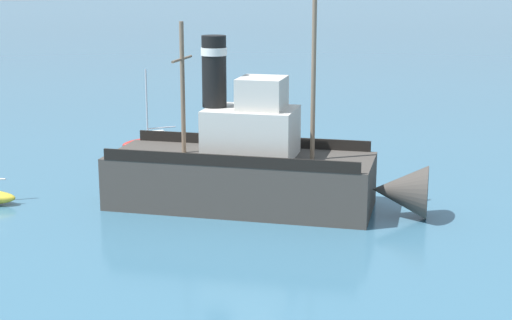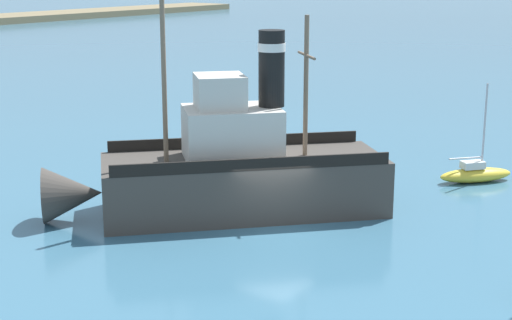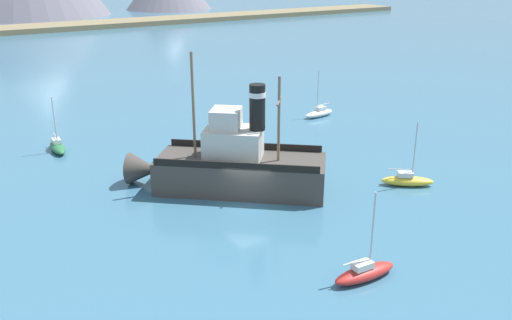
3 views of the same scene
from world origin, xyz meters
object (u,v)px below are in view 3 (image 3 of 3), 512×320
Objects in this scene: sailboat_red at (365,272)px; sailboat_white at (319,113)px; sailboat_yellow at (407,180)px; old_tugboat at (232,166)px; sailboat_green at (57,146)px.

sailboat_red is 1.00× the size of sailboat_white.
sailboat_yellow is 1.00× the size of sailboat_white.
sailboat_red is (-11.43, -7.52, 0.00)m from sailboat_yellow.
old_tugboat is at bearing -146.39° from sailboat_white.
sailboat_green is 1.00× the size of sailboat_white.
sailboat_yellow is at bearing -48.01° from sailboat_green.
sailboat_yellow is at bearing -29.96° from old_tugboat.
sailboat_green and sailboat_yellow have the same top height.
sailboat_white is (6.43, 18.14, 0.00)m from sailboat_yellow.
sailboat_yellow is 13.68m from sailboat_red.
sailboat_yellow is at bearing -109.51° from sailboat_white.
sailboat_green is at bearing 105.77° from sailboat_red.
old_tugboat is at bearing 88.97° from sailboat_red.
sailboat_red is at bearing -146.66° from sailboat_yellow.
sailboat_white is at bearing 33.61° from old_tugboat.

